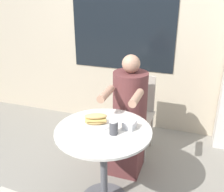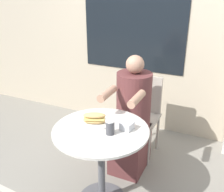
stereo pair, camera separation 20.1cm
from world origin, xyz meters
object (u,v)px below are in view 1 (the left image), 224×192
object	(u,v)px
cafe_table	(104,150)
drink_cup	(114,127)
diner_chair	(137,107)
seated_diner	(128,121)
sandwich_on_plate	(96,120)

from	to	relation	value
cafe_table	drink_cup	distance (m)	0.27
diner_chair	seated_diner	xyz separation A→B (m)	(-0.00, -0.35, -0.00)
diner_chair	sandwich_on_plate	size ratio (longest dim) A/B	3.70
drink_cup	diner_chair	bearing A→B (deg)	92.72
sandwich_on_plate	drink_cup	distance (m)	0.20
diner_chair	seated_diner	distance (m)	0.35
diner_chair	drink_cup	xyz separation A→B (m)	(0.04, -0.95, 0.26)
seated_diner	diner_chair	bearing A→B (deg)	-89.86
seated_diner	sandwich_on_plate	bearing A→B (deg)	75.37
seated_diner	drink_cup	size ratio (longest dim) A/B	10.27
seated_diner	sandwich_on_plate	size ratio (longest dim) A/B	5.04
drink_cup	sandwich_on_plate	bearing A→B (deg)	154.18
sandwich_on_plate	drink_cup	size ratio (longest dim) A/B	2.04
cafe_table	sandwich_on_plate	bearing A→B (deg)	147.59
sandwich_on_plate	seated_diner	bearing A→B (deg)	75.15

